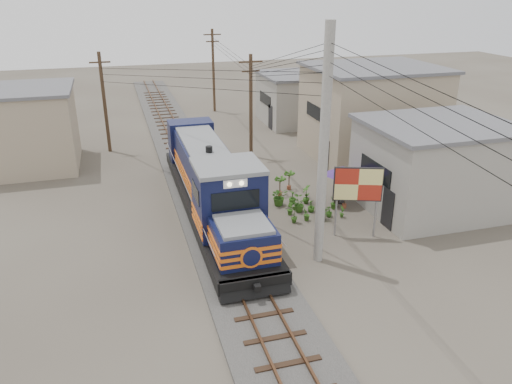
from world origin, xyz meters
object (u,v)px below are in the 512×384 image
object	(u,v)px
billboard	(358,186)
locomotive	(213,185)
vendor	(336,195)
market_umbrella	(343,171)

from	to	relation	value
billboard	locomotive	bearing A→B (deg)	165.73
vendor	locomotive	bearing A→B (deg)	-47.80
billboard	vendor	bearing A→B (deg)	100.34
locomotive	market_umbrella	distance (m)	7.10
market_umbrella	vendor	xyz separation A→B (m)	(-0.52, -0.49, -1.15)
billboard	market_umbrella	distance (m)	3.95
locomotive	billboard	distance (m)	7.32
locomotive	vendor	bearing A→B (deg)	-6.90
locomotive	billboard	size ratio (longest dim) A/B	4.58
billboard	vendor	world-z (taller)	billboard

